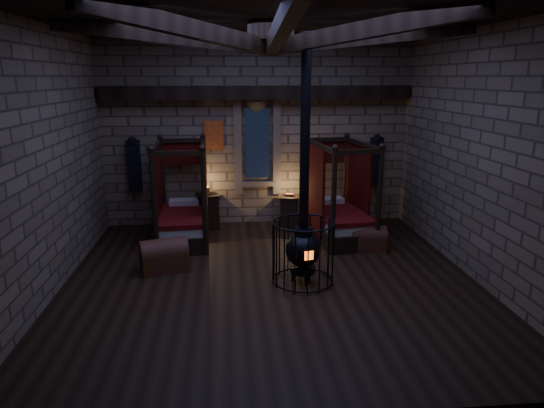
{
  "coord_description": "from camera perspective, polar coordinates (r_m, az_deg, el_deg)",
  "views": [
    {
      "loc": [
        -0.69,
        -7.7,
        3.39
      ],
      "look_at": [
        0.08,
        0.6,
        1.2
      ],
      "focal_mm": 32.0,
      "sensor_mm": 36.0,
      "label": 1
    }
  ],
  "objects": [
    {
      "name": "bed_left",
      "position": [
        10.5,
        -10.4,
        -1.43
      ],
      "size": [
        1.12,
        2.02,
        2.07
      ],
      "rotation": [
        0.0,
        0.0,
        0.04
      ],
      "color": "black",
      "rests_on": "ground"
    },
    {
      "name": "trunk_left",
      "position": [
        8.97,
        -12.57,
        -6.01
      ],
      "size": [
        0.93,
        0.73,
        0.6
      ],
      "rotation": [
        0.0,
        0.0,
        0.29
      ],
      "color": "#572B1B",
      "rests_on": "ground"
    },
    {
      "name": "stove",
      "position": [
        8.15,
        3.68,
        -5.02
      ],
      "size": [
        1.05,
        1.05,
        4.05
      ],
      "rotation": [
        0.0,
        0.0,
        0.18
      ],
      "color": "black",
      "rests_on": "ground"
    },
    {
      "name": "bed_right",
      "position": [
        10.57,
        7.74,
        -1.21
      ],
      "size": [
        1.27,
        2.09,
        2.07
      ],
      "rotation": [
        0.0,
        0.0,
        0.12
      ],
      "color": "black",
      "rests_on": "ground"
    },
    {
      "name": "room",
      "position": [
        7.83,
        -0.22,
        17.33
      ],
      "size": [
        7.02,
        7.02,
        4.29
      ],
      "color": "black",
      "rests_on": "ground"
    },
    {
      "name": "nightstand_right",
      "position": [
        11.28,
        2.05,
        -0.81
      ],
      "size": [
        0.51,
        0.49,
        0.78
      ],
      "rotation": [
        0.0,
        0.0,
        -0.16
      ],
      "color": "black",
      "rests_on": "ground"
    },
    {
      "name": "nightstand_left",
      "position": [
        11.21,
        -7.52,
        -0.79
      ],
      "size": [
        0.57,
        0.55,
        0.98
      ],
      "rotation": [
        0.0,
        0.0,
        0.16
      ],
      "color": "black",
      "rests_on": "ground"
    },
    {
      "name": "trunk_right",
      "position": [
        9.97,
        11.23,
        -4.05
      ],
      "size": [
        0.73,
        0.5,
        0.51
      ],
      "rotation": [
        0.0,
        0.0,
        -0.09
      ],
      "color": "#572B1B",
      "rests_on": "ground"
    }
  ]
}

